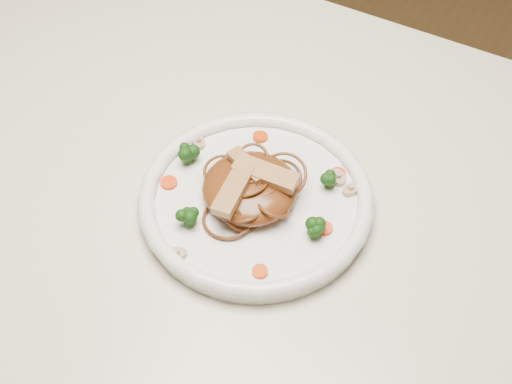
% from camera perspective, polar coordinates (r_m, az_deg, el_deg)
% --- Properties ---
extents(table, '(1.20, 0.80, 0.75)m').
position_cam_1_polar(table, '(1.02, -2.31, -3.13)').
color(table, beige).
rests_on(table, ground).
extents(plate, '(0.32, 0.32, 0.02)m').
position_cam_1_polar(plate, '(0.91, 0.00, -0.88)').
color(plate, white).
rests_on(plate, table).
extents(noodle_mound, '(0.14, 0.14, 0.04)m').
position_cam_1_polar(noodle_mound, '(0.90, -0.45, 0.31)').
color(noodle_mound, '#5B2E11').
rests_on(noodle_mound, plate).
extents(chicken_a, '(0.08, 0.03, 0.01)m').
position_cam_1_polar(chicken_a, '(0.88, 0.71, 1.40)').
color(chicken_a, '#AC8551').
rests_on(chicken_a, noodle_mound).
extents(chicken_b, '(0.06, 0.04, 0.01)m').
position_cam_1_polar(chicken_b, '(0.89, -0.66, 2.01)').
color(chicken_b, '#AC8551').
rests_on(chicken_b, noodle_mound).
extents(chicken_c, '(0.03, 0.08, 0.01)m').
position_cam_1_polar(chicken_c, '(0.87, -1.69, 0.19)').
color(chicken_c, '#AC8551').
rests_on(chicken_c, noodle_mound).
extents(broccoli_0, '(0.03, 0.03, 0.03)m').
position_cam_1_polar(broccoli_0, '(0.91, 5.58, 1.07)').
color(broccoli_0, '#163F0D').
rests_on(broccoli_0, plate).
extents(broccoli_1, '(0.03, 0.03, 0.03)m').
position_cam_1_polar(broccoli_1, '(0.94, -5.13, 2.90)').
color(broccoli_1, '#163F0D').
rests_on(broccoli_1, plate).
extents(broccoli_2, '(0.03, 0.03, 0.03)m').
position_cam_1_polar(broccoli_2, '(0.88, -4.99, -1.75)').
color(broccoli_2, '#163F0D').
rests_on(broccoli_2, plate).
extents(broccoli_3, '(0.03, 0.03, 0.03)m').
position_cam_1_polar(broccoli_3, '(0.87, 4.45, -2.72)').
color(broccoli_3, '#163F0D').
rests_on(broccoli_3, plate).
extents(carrot_0, '(0.02, 0.02, 0.00)m').
position_cam_1_polar(carrot_0, '(0.93, 6.15, 1.37)').
color(carrot_0, '#DD4208').
rests_on(carrot_0, plate).
extents(carrot_1, '(0.02, 0.02, 0.00)m').
position_cam_1_polar(carrot_1, '(0.93, -6.52, 0.70)').
color(carrot_1, '#DD4208').
rests_on(carrot_1, plate).
extents(carrot_2, '(0.02, 0.02, 0.00)m').
position_cam_1_polar(carrot_2, '(0.88, 5.13, -2.72)').
color(carrot_2, '#DD4208').
rests_on(carrot_2, plate).
extents(carrot_3, '(0.02, 0.02, 0.00)m').
position_cam_1_polar(carrot_3, '(0.97, 0.32, 4.16)').
color(carrot_3, '#DD4208').
rests_on(carrot_3, plate).
extents(carrot_4, '(0.02, 0.02, 0.00)m').
position_cam_1_polar(carrot_4, '(0.84, 0.30, -5.95)').
color(carrot_4, '#DD4208').
rests_on(carrot_4, plate).
extents(mushroom_0, '(0.03, 0.03, 0.01)m').
position_cam_1_polar(mushroom_0, '(0.86, -5.96, -4.63)').
color(mushroom_0, '#CAB297').
rests_on(mushroom_0, plate).
extents(mushroom_1, '(0.03, 0.03, 0.01)m').
position_cam_1_polar(mushroom_1, '(0.92, 7.05, 0.15)').
color(mushroom_1, '#CAB297').
rests_on(mushroom_1, plate).
extents(mushroom_2, '(0.03, 0.03, 0.01)m').
position_cam_1_polar(mushroom_2, '(0.97, -4.26, 3.69)').
color(mushroom_2, '#CAB297').
rests_on(mushroom_2, plate).
extents(mushroom_3, '(0.04, 0.04, 0.01)m').
position_cam_1_polar(mushroom_3, '(0.93, 6.14, 1.08)').
color(mushroom_3, '#CAB297').
rests_on(mushroom_3, plate).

